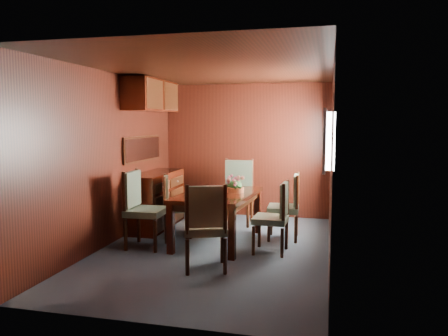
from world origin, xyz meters
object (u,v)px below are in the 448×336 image
(dining_table, at_px, (218,200))
(chair_right_near, at_px, (276,213))
(sideboard, at_px, (156,200))
(flower_centerpiece, at_px, (235,184))
(chair_left_near, at_px, (140,204))
(chair_head, at_px, (206,222))

(dining_table, height_order, chair_right_near, chair_right_near)
(sideboard, distance_m, flower_centerpiece, 1.59)
(sideboard, relative_size, chair_left_near, 1.32)
(dining_table, height_order, flower_centerpiece, flower_centerpiece)
(sideboard, relative_size, dining_table, 0.88)
(sideboard, distance_m, chair_head, 2.31)
(dining_table, height_order, chair_left_near, chair_left_near)
(chair_right_near, xyz_separation_m, flower_centerpiece, (-0.63, 0.39, 0.32))
(chair_left_near, xyz_separation_m, flower_centerpiece, (1.21, 0.56, 0.25))
(chair_head, relative_size, flower_centerpiece, 3.95)
(sideboard, height_order, chair_right_near, chair_right_near)
(dining_table, relative_size, chair_head, 1.55)
(chair_right_near, height_order, chair_head, chair_head)
(chair_right_near, xyz_separation_m, chair_head, (-0.70, -0.91, 0.04))
(dining_table, bearing_deg, chair_left_near, -150.80)
(dining_table, distance_m, chair_left_near, 1.08)
(flower_centerpiece, bearing_deg, chair_head, -92.95)
(chair_right_near, bearing_deg, chair_left_near, 97.53)
(chair_left_near, xyz_separation_m, chair_right_near, (1.84, 0.17, -0.06))
(sideboard, relative_size, flower_centerpiece, 5.38)
(sideboard, distance_m, dining_table, 1.39)
(sideboard, distance_m, chair_right_near, 2.28)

